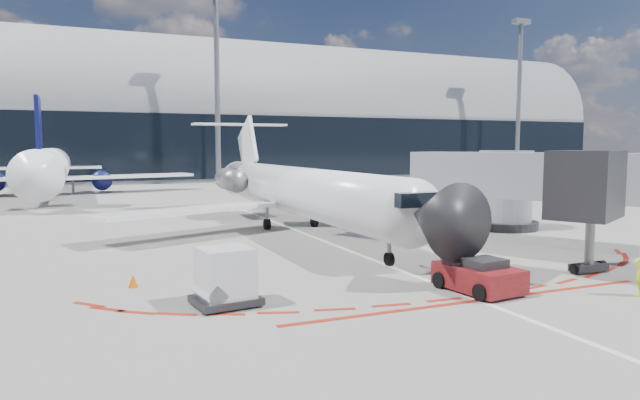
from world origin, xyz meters
name	(u,v)px	position (x,y,z in m)	size (l,w,h in m)	color
ground	(334,245)	(0.00, 0.00, 0.00)	(260.00, 260.00, 0.00)	gray
apron_centerline	(319,239)	(0.00, 2.00, 0.01)	(0.25, 40.00, 0.01)	silver
apron_stop_bar	(479,300)	(0.00, -11.50, 0.01)	(14.00, 0.25, 0.01)	maroon
terminal_building	(161,124)	(0.00, 64.97, 8.52)	(150.00, 24.15, 24.00)	gray
jet_bridge	(527,185)	(9.79, -3.01, 3.01)	(10.03, 15.20, 4.90)	gray
light_mast_centre	(217,89)	(5.00, 48.00, 12.50)	(0.70, 0.70, 25.00)	slate
light_mast_east	(519,101)	(55.00, 48.00, 12.50)	(0.70, 0.70, 25.00)	slate
regional_jet	(299,190)	(0.03, 5.20, 2.47)	(23.94, 29.52, 7.39)	white
pushback_tug	(479,276)	(0.77, -10.52, 0.53)	(2.25, 4.71, 1.20)	#57100C
uld_container	(226,277)	(-7.80, -8.82, 0.92)	(2.19, 1.93, 1.87)	black
safety_cone_left	(133,281)	(-10.32, -5.21, 0.25)	(0.35, 0.35, 0.49)	#DE5404
safety_cone_right	(485,260)	(3.67, -7.26, 0.26)	(0.38, 0.38, 0.53)	#DE5404
bg_airliner_1	(48,140)	(-14.86, 40.52, 5.69)	(35.15, 37.22, 11.37)	white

